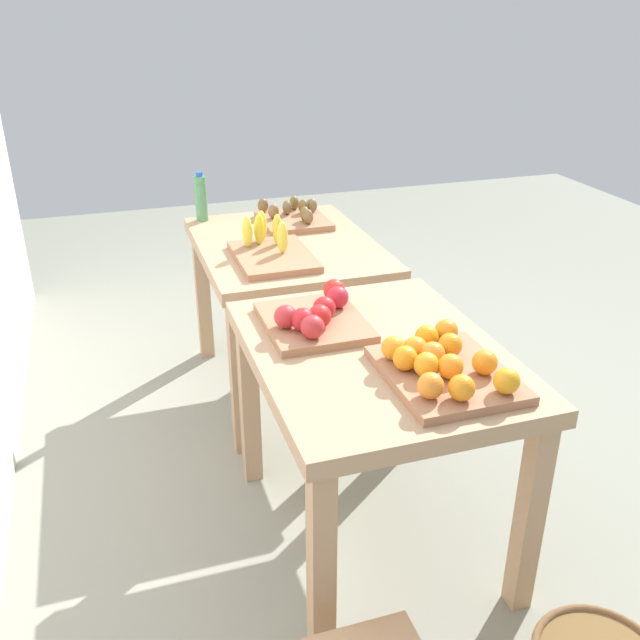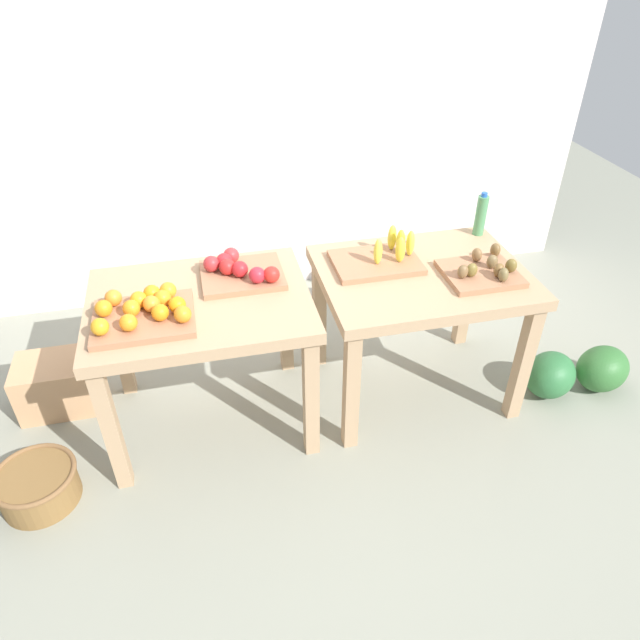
% 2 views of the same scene
% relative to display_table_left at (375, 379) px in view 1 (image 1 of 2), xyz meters
% --- Properties ---
extents(ground_plane, '(8.00, 8.00, 0.00)m').
position_rel_display_table_left_xyz_m(ground_plane, '(0.56, 0.00, -0.66)').
color(ground_plane, gray).
extents(display_table_left, '(1.04, 0.80, 0.77)m').
position_rel_display_table_left_xyz_m(display_table_left, '(0.00, 0.00, 0.00)').
color(display_table_left, tan).
rests_on(display_table_left, ground_plane).
extents(display_table_right, '(1.04, 0.80, 0.77)m').
position_rel_display_table_left_xyz_m(display_table_right, '(1.12, 0.00, 0.00)').
color(display_table_right, tan).
rests_on(display_table_right, ground_plane).
extents(orange_bin, '(0.44, 0.36, 0.11)m').
position_rel_display_table_left_xyz_m(orange_bin, '(-0.24, -0.12, 0.16)').
color(orange_bin, '#A4704F').
rests_on(orange_bin, display_table_left).
extents(apple_bin, '(0.40, 0.34, 0.11)m').
position_rel_display_table_left_xyz_m(apple_bin, '(0.21, 0.14, 0.16)').
color(apple_bin, '#A4704F').
rests_on(apple_bin, display_table_left).
extents(banana_crate, '(0.44, 0.32, 0.17)m').
position_rel_display_table_left_xyz_m(banana_crate, '(0.93, 0.12, 0.15)').
color(banana_crate, '#A4704F').
rests_on(banana_crate, display_table_right).
extents(kiwi_bin, '(0.36, 0.32, 0.10)m').
position_rel_display_table_left_xyz_m(kiwi_bin, '(1.39, -0.11, 0.15)').
color(kiwi_bin, '#A4704F').
rests_on(kiwi_bin, display_table_right).
extents(water_bottle, '(0.06, 0.06, 0.25)m').
position_rel_display_table_left_xyz_m(water_bottle, '(1.57, 0.31, 0.23)').
color(water_bottle, '#4C8C59').
rests_on(water_bottle, display_table_right).
extents(watermelon_pile, '(0.71, 0.39, 0.26)m').
position_rel_display_table_left_xyz_m(watermelon_pile, '(2.02, -0.24, -0.53)').
color(watermelon_pile, '#30682F').
rests_on(watermelon_pile, ground_plane).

